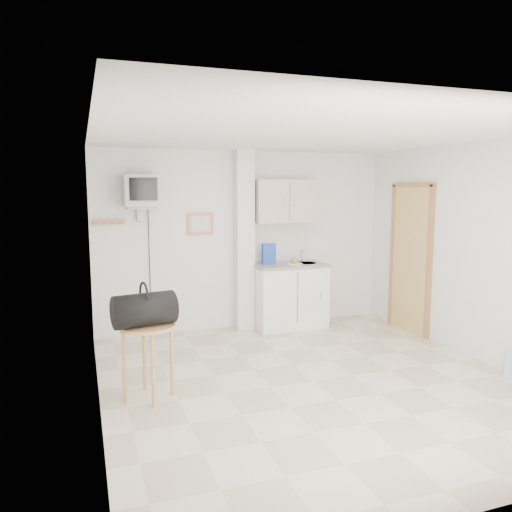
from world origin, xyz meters
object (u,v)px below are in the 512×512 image
object	(u,v)px
crt_television	(142,192)
water_bottle	(509,365)
duffel_bag	(144,309)
round_table	(148,338)

from	to	relation	value
crt_television	water_bottle	world-z (taller)	crt_television
duffel_bag	water_bottle	distance (m)	3.80
crt_television	duffel_bag	bearing A→B (deg)	-96.76
round_table	duffel_bag	xyz separation A→B (m)	(-0.03, -0.04, 0.28)
duffel_bag	water_bottle	bearing A→B (deg)	-22.10
crt_television	round_table	world-z (taller)	crt_television
crt_television	round_table	size ratio (longest dim) A/B	2.99
crt_television	water_bottle	xyz separation A→B (m)	(3.43, -2.62, -1.79)
round_table	duffel_bag	distance (m)	0.29
duffel_bag	water_bottle	xyz separation A→B (m)	(3.66, -0.70, -0.74)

